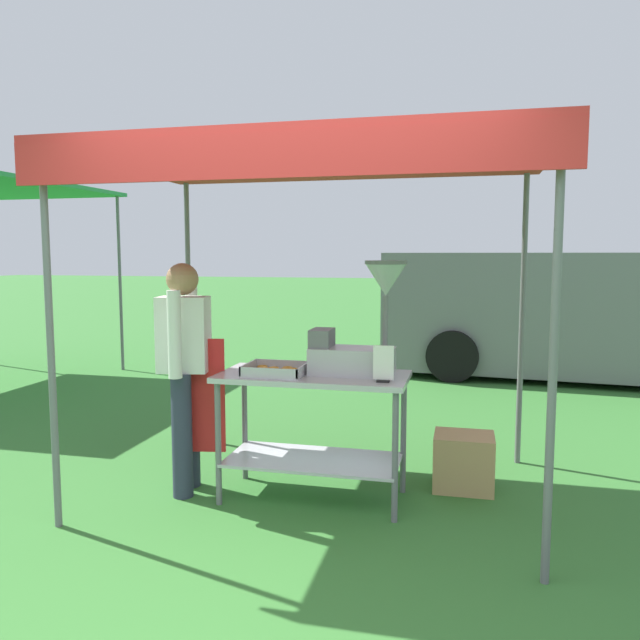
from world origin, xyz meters
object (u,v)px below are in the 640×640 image
Objects in this scene: supply_crate at (464,462)px; menu_sign at (383,367)px; donut_cart at (313,408)px; stall_canopy at (316,167)px; van_grey at (580,313)px; donut_tray at (276,371)px; vendor at (185,365)px; donut_fryer at (361,332)px.

menu_sign is at bearing -131.07° from supply_crate.
supply_crate is at bearing 22.80° from donut_cart.
stall_canopy reaches higher than supply_crate.
stall_canopy reaches higher than van_grey.
donut_tray is at bearing -143.02° from stall_canopy.
stall_canopy reaches higher than vendor.
stall_canopy is at bearing 152.59° from menu_sign.
van_grey is at bearing 61.93° from donut_tray.
menu_sign is 1.40m from vendor.
vendor is at bearing -175.01° from donut_cart.
donut_tray is 0.25× the size of vendor.
donut_cart is 5.47× the size of menu_sign.
donut_tray is 0.52× the size of donut_fryer.
donut_fryer is 1.25m from vendor.
van_grey is at bearing 63.22° from stall_canopy.
supply_crate is at bearing 48.93° from menu_sign.
stall_canopy reaches higher than donut_cart.
vendor reaches higher than donut_tray.
menu_sign reaches higher than donut_cart.
van_grey reaches higher than vendor.
stall_canopy is at bearing 36.98° from donut_tray.
stall_canopy is at bearing -116.78° from van_grey.
stall_canopy reaches higher than menu_sign.
vendor is (-0.90, -0.18, -1.34)m from stall_canopy.
supply_crate is at bearing 17.84° from stall_canopy.
donut_fryer is (0.55, 0.13, 0.27)m from donut_tray.
van_grey is at bearing 56.49° from vendor.
donut_fryer reaches higher than donut_tray.
menu_sign is (0.73, -0.08, 0.08)m from donut_tray.
menu_sign is at bearing -17.74° from donut_cart.
donut_fryer reaches higher than donut_cart.
donut_tray reaches higher than donut_cart.
donut_tray is at bearing -0.09° from vendor.
stall_canopy is 7.23× the size of supply_crate.
donut_tray is 0.94× the size of supply_crate.
vendor is 6.15m from van_grey.
donut_cart is at bearing -116.33° from van_grey.
donut_cart is at bearing 4.99° from vendor.
donut_fryer is at bearing 13.22° from donut_tray.
supply_crate is (0.51, 0.58, -0.77)m from menu_sign.
supply_crate is (1.00, 0.42, -0.44)m from donut_cart.
vendor is at bearing 179.91° from donut_tray.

